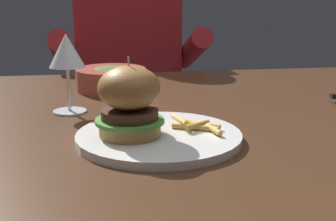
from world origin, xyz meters
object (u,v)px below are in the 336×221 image
at_px(main_plate, 159,137).
at_px(wine_glass, 67,54).
at_px(burger_sandwich, 129,101).
at_px(soup_bowl, 111,78).
at_px(diner_person, 129,107).

height_order(main_plate, wine_glass, wine_glass).
bearing_deg(burger_sandwich, main_plate, 7.06).
relative_size(wine_glass, soup_bowl, 0.92).
bearing_deg(soup_bowl, main_plate, -81.39).
xyz_separation_m(main_plate, burger_sandwich, (-0.05, -0.01, 0.06)).
xyz_separation_m(burger_sandwich, soup_bowl, (-0.02, 0.43, -0.04)).
height_order(soup_bowl, diner_person, diner_person).
distance_m(wine_glass, soup_bowl, 0.25).
bearing_deg(main_plate, soup_bowl, 98.61).
height_order(main_plate, diner_person, diner_person).
distance_m(main_plate, wine_glass, 0.29).
bearing_deg(wine_glass, diner_person, 76.83).
bearing_deg(main_plate, wine_glass, 126.45).
bearing_deg(main_plate, diner_person, 89.23).
bearing_deg(burger_sandwich, soup_bowl, 92.08).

